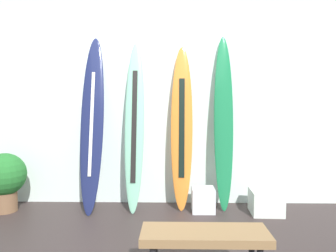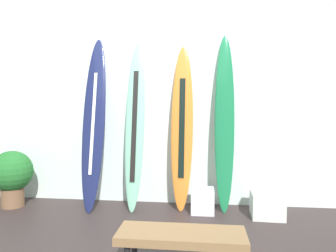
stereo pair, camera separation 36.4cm
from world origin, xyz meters
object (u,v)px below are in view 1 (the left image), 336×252
(display_block_center, at_px, (266,202))
(potted_plant, at_px, (4,178))
(surfboard_sunset, at_px, (182,128))
(bench, at_px, (205,239))
(surfboard_seafoam, at_px, (134,127))
(surfboard_emerald, at_px, (224,124))
(surfboard_navy, at_px, (92,123))
(display_block_left, at_px, (203,200))

(display_block_center, xyz_separation_m, potted_plant, (-3.25, 0.01, 0.28))
(surfboard_sunset, relative_size, bench, 2.32)
(surfboard_seafoam, distance_m, surfboard_sunset, 0.60)
(surfboard_seafoam, relative_size, surfboard_sunset, 1.03)
(display_block_center, distance_m, bench, 1.89)
(surfboard_emerald, distance_m, potted_plant, 2.84)
(surfboard_emerald, bearing_deg, surfboard_navy, -176.36)
(display_block_center, xyz_separation_m, bench, (-0.92, -1.63, 0.25))
(surfboard_seafoam, relative_size, display_block_left, 7.22)
(potted_plant, distance_m, bench, 2.86)
(surfboard_navy, bearing_deg, display_block_center, -2.41)
(surfboard_seafoam, height_order, surfboard_emerald, surfboard_emerald)
(surfboard_seafoam, distance_m, bench, 2.01)
(surfboard_navy, relative_size, surfboard_seafoam, 1.03)
(surfboard_navy, relative_size, display_block_left, 7.44)
(surfboard_sunset, relative_size, potted_plant, 2.84)
(surfboard_navy, bearing_deg, bench, -54.22)
(surfboard_seafoam, distance_m, potted_plant, 1.74)
(surfboard_seafoam, bearing_deg, surfboard_navy, -175.94)
(surfboard_sunset, distance_m, surfboard_emerald, 0.54)
(potted_plant, bearing_deg, surfboard_navy, 3.98)
(surfboard_seafoam, xyz_separation_m, display_block_center, (1.63, -0.13, -0.91))
(display_block_left, xyz_separation_m, potted_plant, (-2.48, -0.05, 0.28))
(display_block_center, relative_size, bench, 0.43)
(potted_plant, height_order, bench, potted_plant)
(display_block_center, bearing_deg, bench, -119.29)
(surfboard_seafoam, relative_size, potted_plant, 2.91)
(surfboard_navy, distance_m, surfboard_seafoam, 0.53)
(display_block_left, height_order, display_block_center, display_block_left)
(display_block_left, bearing_deg, bench, -94.99)
(surfboard_emerald, bearing_deg, display_block_center, -21.40)
(surfboard_navy, relative_size, potted_plant, 3.00)
(display_block_left, bearing_deg, surfboard_sunset, 153.26)
(surfboard_seafoam, relative_size, display_block_center, 5.56)
(bench, bearing_deg, surfboard_sunset, 93.73)
(display_block_left, bearing_deg, display_block_center, -4.49)
(surfboard_seafoam, bearing_deg, display_block_left, -4.49)
(surfboard_seafoam, xyz_separation_m, surfboard_emerald, (1.13, 0.07, 0.04))
(potted_plant, bearing_deg, bench, -35.18)
(surfboard_emerald, bearing_deg, potted_plant, -176.22)
(surfboard_navy, distance_m, surfboard_sunset, 1.13)
(surfboard_navy, distance_m, display_block_center, 2.36)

